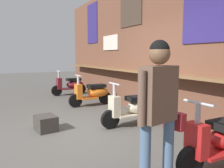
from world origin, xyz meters
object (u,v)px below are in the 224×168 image
(scooter_maroon, at_px, (71,85))
(scooter_orange, at_px, (93,93))
(scooter_red, at_px, (221,140))
(scooter_cream, at_px, (134,108))
(shopper_with_handbag, at_px, (159,102))
(merchandise_crate, at_px, (46,123))

(scooter_maroon, height_order, scooter_orange, same)
(scooter_orange, relative_size, scooter_red, 1.00)
(scooter_orange, bearing_deg, scooter_cream, 88.41)
(scooter_orange, xyz_separation_m, scooter_red, (4.54, 0.00, 0.00))
(scooter_orange, distance_m, shopper_with_handbag, 4.83)
(scooter_red, xyz_separation_m, shopper_with_handbag, (0.10, -1.17, 0.65))
(scooter_maroon, distance_m, scooter_orange, 2.27)
(scooter_red, height_order, merchandise_crate, scooter_red)
(scooter_red, bearing_deg, scooter_orange, -91.56)
(scooter_cream, height_order, shopper_with_handbag, shopper_with_handbag)
(shopper_with_handbag, bearing_deg, merchandise_crate, 1.90)
(shopper_with_handbag, height_order, merchandise_crate, shopper_with_handbag)
(scooter_cream, distance_m, merchandise_crate, 1.90)
(scooter_cream, distance_m, shopper_with_handbag, 2.68)
(scooter_maroon, relative_size, scooter_orange, 1.00)
(shopper_with_handbag, bearing_deg, scooter_cream, -37.89)
(scooter_red, height_order, shopper_with_handbag, shopper_with_handbag)
(scooter_orange, height_order, merchandise_crate, scooter_orange)
(scooter_orange, xyz_separation_m, shopper_with_handbag, (4.64, -1.17, 0.65))
(scooter_maroon, bearing_deg, scooter_red, 87.12)
(scooter_cream, bearing_deg, scooter_maroon, -89.38)
(scooter_cream, bearing_deg, scooter_orange, -89.38)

